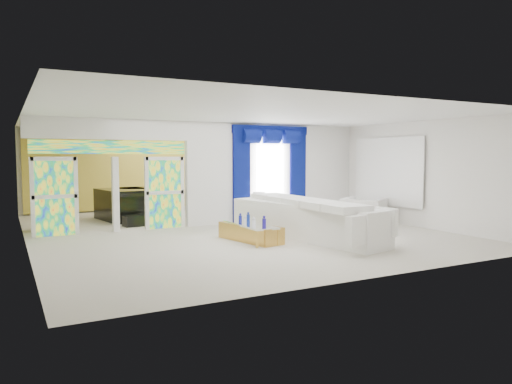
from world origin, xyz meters
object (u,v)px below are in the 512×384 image
console_table (268,217)px  armchair (364,211)px  grand_piano (127,204)px  white_sofa (305,221)px  coffee_table (250,233)px

console_table → armchair: size_ratio=0.96×
armchair → grand_piano: 7.42m
white_sofa → console_table: size_ratio=4.01×
console_table → armchair: 2.90m
grand_piano → white_sofa: bearing=-71.3°
console_table → grand_piano: bearing=140.7°
console_table → coffee_table: bearing=-127.2°
coffee_table → armchair: bearing=13.6°
coffee_table → console_table: 3.03m
white_sofa → coffee_table: 1.40m
console_table → armchair: bearing=-27.8°
armchair → white_sofa: bearing=82.6°
white_sofa → armchair: (3.04, 1.37, -0.05)m
coffee_table → armchair: armchair is taller
coffee_table → grand_piano: bearing=107.8°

